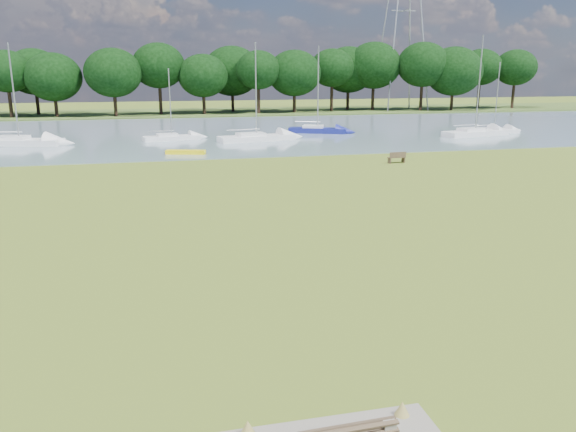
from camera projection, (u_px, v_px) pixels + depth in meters
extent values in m
plane|color=olive|center=(234.00, 242.00, 22.84)|extent=(220.00, 220.00, 0.00)
cube|color=gray|center=(181.00, 133.00, 62.38)|extent=(220.00, 40.00, 0.10)
cube|color=#4C6626|center=(171.00, 114.00, 90.63)|extent=(220.00, 20.00, 0.40)
cube|color=brown|center=(347.00, 431.00, 9.52)|extent=(1.76, 0.18, 0.43)
cube|color=brown|center=(389.00, 161.00, 42.07)|extent=(0.12, 0.42, 0.42)
cube|color=brown|center=(403.00, 160.00, 42.45)|extent=(0.12, 0.42, 0.42)
cube|color=brown|center=(397.00, 157.00, 42.21)|extent=(1.41, 0.56, 0.05)
cube|color=brown|center=(398.00, 155.00, 41.99)|extent=(1.38, 0.19, 0.41)
cube|color=yellow|center=(186.00, 152.00, 46.43)|extent=(3.33, 1.65, 0.33)
cylinder|color=#95979C|center=(396.00, 9.00, 90.44)|extent=(0.25, 0.25, 32.40)
cylinder|color=#95979C|center=(424.00, 9.00, 91.53)|extent=(0.25, 0.25, 32.40)
cylinder|color=#95979C|center=(384.00, 12.00, 95.02)|extent=(0.25, 0.25, 32.40)
cylinder|color=#95979C|center=(411.00, 12.00, 96.11)|extent=(0.25, 0.25, 32.40)
cylinder|color=black|center=(10.00, 103.00, 81.15)|extent=(0.54, 0.54, 4.10)
ellipsoid|color=black|center=(5.00, 67.00, 79.89)|extent=(7.53, 7.53, 6.40)
cylinder|color=black|center=(61.00, 101.00, 82.68)|extent=(0.54, 0.54, 4.41)
ellipsoid|color=black|center=(57.00, 63.00, 81.32)|extent=(8.60, 8.60, 7.31)
cylinder|color=black|center=(111.00, 103.00, 84.36)|extent=(0.54, 0.54, 3.48)
ellipsoid|color=black|center=(109.00, 74.00, 83.29)|extent=(9.68, 9.68, 8.22)
cylinder|color=black|center=(158.00, 102.00, 85.89)|extent=(0.54, 0.54, 3.79)
ellipsoid|color=black|center=(157.00, 71.00, 84.72)|extent=(7.53, 7.53, 6.40)
cylinder|color=black|center=(204.00, 100.00, 87.41)|extent=(0.54, 0.54, 4.10)
ellipsoid|color=black|center=(203.00, 67.00, 86.15)|extent=(8.60, 8.60, 7.31)
cylinder|color=black|center=(249.00, 99.00, 88.94)|extent=(0.54, 0.54, 4.41)
ellipsoid|color=black|center=(248.00, 64.00, 87.58)|extent=(9.68, 9.68, 8.22)
cylinder|color=black|center=(291.00, 101.00, 90.62)|extent=(0.54, 0.54, 3.48)
ellipsoid|color=black|center=(291.00, 74.00, 89.55)|extent=(7.53, 7.53, 6.40)
cylinder|color=black|center=(333.00, 100.00, 92.15)|extent=(0.54, 0.54, 3.79)
ellipsoid|color=black|center=(333.00, 71.00, 90.98)|extent=(8.60, 8.60, 7.31)
cylinder|color=black|center=(373.00, 98.00, 93.68)|extent=(0.54, 0.54, 4.10)
ellipsoid|color=black|center=(374.00, 67.00, 92.42)|extent=(9.68, 9.68, 8.22)
cylinder|color=black|center=(411.00, 97.00, 95.21)|extent=(0.54, 0.54, 4.41)
ellipsoid|color=black|center=(413.00, 64.00, 93.85)|extent=(7.53, 7.53, 6.40)
cylinder|color=black|center=(449.00, 99.00, 96.89)|extent=(0.54, 0.54, 3.48)
ellipsoid|color=black|center=(450.00, 74.00, 95.82)|extent=(8.60, 8.60, 7.31)
cylinder|color=black|center=(485.00, 98.00, 98.42)|extent=(0.54, 0.54, 3.79)
ellipsoid|color=black|center=(487.00, 71.00, 97.25)|extent=(9.68, 9.68, 8.22)
cylinder|color=black|center=(520.00, 96.00, 99.94)|extent=(0.54, 0.54, 4.10)
ellipsoid|color=black|center=(523.00, 67.00, 98.68)|extent=(7.53, 7.53, 6.40)
cube|color=white|center=(257.00, 137.00, 55.23)|extent=(7.83, 3.57, 0.72)
cube|color=white|center=(251.00, 133.00, 54.88)|extent=(2.92, 2.15, 0.46)
cylinder|color=#A5A8AD|center=(256.00, 90.00, 54.08)|extent=(0.12, 0.12, 8.82)
cube|color=white|center=(19.00, 141.00, 52.01)|extent=(8.07, 4.17, 0.77)
cube|color=white|center=(12.00, 136.00, 51.91)|extent=(3.08, 2.37, 0.49)
cylinder|color=#A5A8AD|center=(14.00, 92.00, 50.88)|extent=(0.13, 0.13, 8.58)
cube|color=white|center=(494.00, 131.00, 61.62)|extent=(6.11, 2.62, 0.60)
cube|color=white|center=(491.00, 127.00, 61.35)|extent=(2.26, 1.63, 0.39)
cylinder|color=#A5A8AD|center=(497.00, 96.00, 60.68)|extent=(0.10, 0.10, 7.17)
cube|color=white|center=(172.00, 137.00, 55.74)|extent=(5.74, 2.56, 0.61)
cube|color=white|center=(167.00, 133.00, 55.47)|extent=(2.13, 1.56, 0.39)
cylinder|color=#A5A8AD|center=(170.00, 102.00, 54.89)|extent=(0.10, 0.10, 6.48)
cube|color=navy|center=(318.00, 129.00, 62.03)|extent=(6.43, 4.23, 0.77)
cube|color=white|center=(313.00, 125.00, 62.01)|extent=(2.57, 2.17, 0.50)
cylinder|color=#A5A8AD|center=(318.00, 88.00, 60.90)|extent=(0.13, 0.13, 8.70)
cube|color=white|center=(475.00, 132.00, 59.41)|extent=(7.74, 3.65, 0.76)
cube|color=white|center=(471.00, 128.00, 59.04)|extent=(2.91, 2.17, 0.49)
cylinder|color=#A5A8AD|center=(479.00, 84.00, 58.15)|extent=(0.13, 0.13, 9.69)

